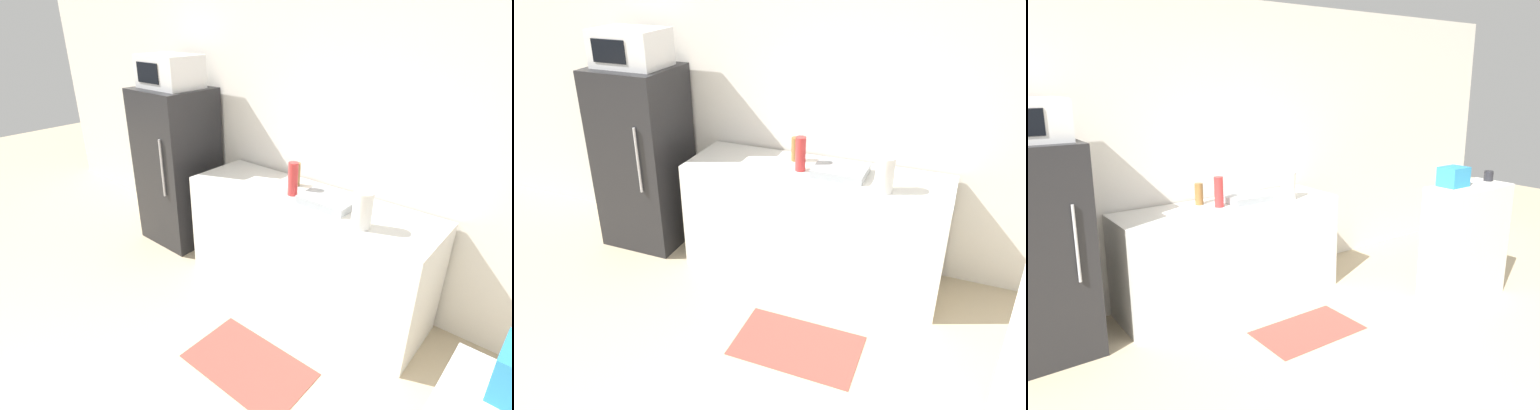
# 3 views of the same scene
# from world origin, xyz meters

# --- Properties ---
(wall_back) EXTENTS (8.00, 0.06, 2.60)m
(wall_back) POSITION_xyz_m (0.00, 2.69, 1.30)
(wall_back) COLOR white
(wall_back) RESTS_ON ground_plane
(refrigerator) EXTENTS (0.65, 0.63, 1.52)m
(refrigerator) POSITION_xyz_m (-1.38, 2.33, 0.76)
(refrigerator) COLOR #232326
(refrigerator) RESTS_ON ground_plane
(microwave) EXTENTS (0.53, 0.40, 0.28)m
(microwave) POSITION_xyz_m (-1.38, 2.33, 1.66)
(microwave) COLOR white
(microwave) RESTS_ON refrigerator
(counter) EXTENTS (1.96, 0.61, 0.88)m
(counter) POSITION_xyz_m (0.13, 2.33, 0.44)
(counter) COLOR silver
(counter) RESTS_ON ground_plane
(sink_basin) EXTENTS (0.38, 0.31, 0.06)m
(sink_basin) POSITION_xyz_m (0.31, 2.34, 0.91)
(sink_basin) COLOR #9EA3A8
(sink_basin) RESTS_ON counter
(bottle_tall) EXTENTS (0.08, 0.08, 0.26)m
(bottle_tall) POSITION_xyz_m (0.02, 2.30, 1.01)
(bottle_tall) COLOR red
(bottle_tall) RESTS_ON counter
(bottle_short) EXTENTS (0.07, 0.07, 0.18)m
(bottle_short) POSITION_xyz_m (-0.08, 2.47, 0.97)
(bottle_short) COLOR olive
(bottle_short) RESTS_ON counter
(paper_towel_roll) EXTENTS (0.12, 0.12, 0.24)m
(paper_towel_roll) POSITION_xyz_m (0.65, 2.17, 1.00)
(paper_towel_roll) COLOR white
(paper_towel_roll) RESTS_ON counter
(kitchen_rug) EXTENTS (0.81, 0.50, 0.01)m
(kitchen_rug) POSITION_xyz_m (0.31, 1.47, 0.00)
(kitchen_rug) COLOR #99473D
(kitchen_rug) RESTS_ON ground_plane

